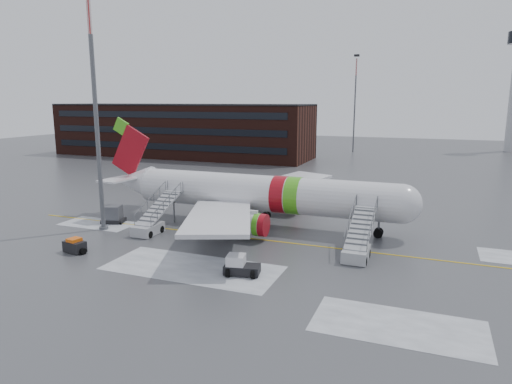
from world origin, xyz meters
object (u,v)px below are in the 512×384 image
at_px(airstair_fwd, 358,245).
at_px(baggage_tractor, 75,246).
at_px(pushback_tug, 240,266).
at_px(uld_container, 113,215).
at_px(light_mast_near, 95,105).
at_px(airstair_aft, 152,222).
at_px(airliner, 254,193).

xyz_separation_m(airstair_fwd, baggage_tractor, (-23.31, -7.71, -0.52)).
xyz_separation_m(pushback_tug, uld_container, (-18.78, 8.87, 0.21)).
xyz_separation_m(pushback_tug, baggage_tractor, (-15.55, -0.47, -0.13)).
bearing_deg(baggage_tractor, pushback_tug, 1.74).
bearing_deg(light_mast_near, airstair_aft, 9.48).
distance_m(airliner, airstair_fwd, 13.84).
bearing_deg(airstair_aft, uld_container, 164.86).
bearing_deg(airliner, uld_container, -161.42).
distance_m(airliner, baggage_tractor, 18.43).
bearing_deg(pushback_tug, airstair_aft, 150.39).
distance_m(airliner, light_mast_near, 18.21).
relative_size(airstair_fwd, airstair_aft, 1.00).
height_order(airstair_fwd, pushback_tug, airstair_fwd).
distance_m(uld_container, light_mast_near, 12.03).
bearing_deg(uld_container, airstair_aft, -15.14).
relative_size(baggage_tractor, light_mast_near, 0.11).
xyz_separation_m(airstair_fwd, pushback_tug, (-7.76, -7.23, -0.39)).
height_order(uld_container, light_mast_near, light_mast_near).
distance_m(airstair_fwd, baggage_tractor, 24.56).
distance_m(airstair_aft, pushback_tug, 14.65).
height_order(airliner, uld_container, airliner).
relative_size(airliner, uld_container, 12.92).
bearing_deg(airstair_fwd, pushback_tug, -137.02).
relative_size(pushback_tug, uld_container, 1.08).
bearing_deg(baggage_tractor, airliner, 51.46).
bearing_deg(light_mast_near, baggage_tractor, -69.86).
relative_size(airstair_aft, baggage_tractor, 3.01).
distance_m(uld_container, baggage_tractor, 9.89).
xyz_separation_m(airstair_fwd, light_mast_near, (-25.81, -0.89, 11.56)).
distance_m(airstair_aft, light_mast_near, 12.76).
bearing_deg(pushback_tug, airliner, 106.98).
xyz_separation_m(uld_container, light_mast_near, (0.73, -2.52, 11.74)).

